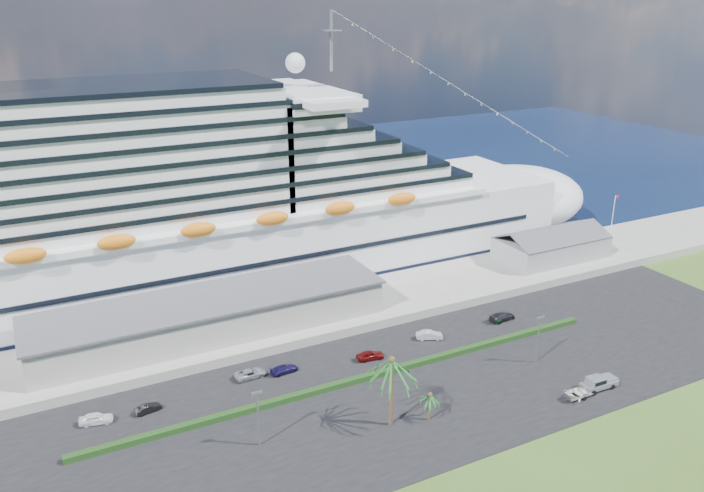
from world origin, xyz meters
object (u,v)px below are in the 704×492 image
cruise_ship (190,210)px  boat_trailer (579,392)px  pickup_truck (599,382)px  parked_car_3 (284,369)px

cruise_ship → boat_trailer: 79.73m
cruise_ship → pickup_truck: size_ratio=31.09×
parked_car_3 → boat_trailer: boat_trailer is taller
cruise_ship → boat_trailer: cruise_ship is taller
cruise_ship → boat_trailer: size_ratio=35.51×
cruise_ship → pickup_truck: cruise_ship is taller
boat_trailer → cruise_ship: bearing=120.8°
cruise_ship → parked_car_3: 43.31m
parked_car_3 → pickup_truck: 48.88m
pickup_truck → boat_trailer: (-4.48, -0.58, -0.14)m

